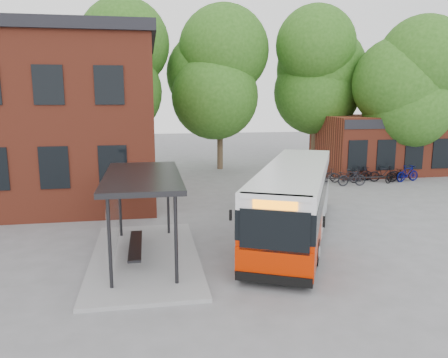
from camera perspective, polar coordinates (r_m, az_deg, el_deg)
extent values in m
plane|color=slate|center=(16.51, 5.74, -8.18)|extent=(100.00, 100.00, 0.00)
imported|color=#202229|center=(28.68, 13.13, 0.54)|extent=(1.62, 0.70, 0.82)
imported|color=black|center=(27.50, 16.36, 0.20)|extent=(1.77, 0.56, 1.05)
imported|color=black|center=(28.42, 15.47, 0.45)|extent=(1.89, 1.10, 0.94)
imported|color=black|center=(29.36, 17.57, 0.66)|extent=(1.62, 0.67, 0.94)
imported|color=black|center=(29.49, 16.88, 0.65)|extent=(1.71, 1.12, 0.85)
imported|color=black|center=(29.43, 20.09, 0.64)|extent=(1.82, 1.00, 1.05)
imported|color=black|center=(29.43, 21.34, 0.34)|extent=(1.67, 1.07, 0.83)
imported|color=#050A56|center=(30.14, 22.86, 0.68)|extent=(1.83, 0.93, 1.06)
imported|color=black|center=(30.46, 22.42, 0.73)|extent=(1.94, 0.92, 0.98)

